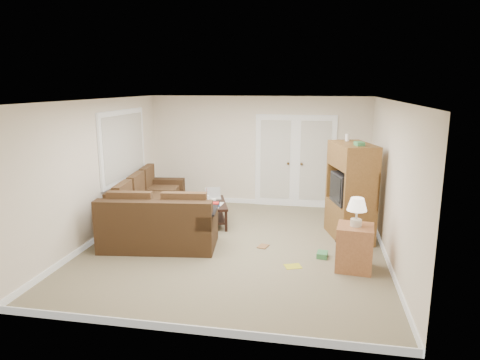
% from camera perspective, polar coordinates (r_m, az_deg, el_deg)
% --- Properties ---
extents(floor, '(5.50, 5.50, 0.00)m').
position_cam_1_polar(floor, '(7.54, -0.59, -8.74)').
color(floor, gray).
rests_on(floor, ground).
extents(ceiling, '(5.00, 5.50, 0.02)m').
position_cam_1_polar(ceiling, '(7.03, -0.63, 10.62)').
color(ceiling, white).
rests_on(ceiling, wall_back).
extents(wall_left, '(0.02, 5.50, 2.50)m').
position_cam_1_polar(wall_left, '(8.03, -18.41, 1.23)').
color(wall_left, white).
rests_on(wall_left, floor).
extents(wall_right, '(0.02, 5.50, 2.50)m').
position_cam_1_polar(wall_right, '(7.15, 19.47, -0.18)').
color(wall_right, white).
rests_on(wall_right, floor).
extents(wall_back, '(5.00, 0.02, 2.50)m').
position_cam_1_polar(wall_back, '(9.85, 2.44, 3.85)').
color(wall_back, white).
rests_on(wall_back, floor).
extents(wall_front, '(5.00, 0.02, 2.50)m').
position_cam_1_polar(wall_front, '(4.60, -7.17, -6.39)').
color(wall_front, white).
rests_on(wall_front, floor).
extents(baseboards, '(5.00, 5.50, 0.10)m').
position_cam_1_polar(baseboards, '(7.52, -0.59, -8.39)').
color(baseboards, silver).
rests_on(baseboards, floor).
extents(french_doors, '(1.80, 0.05, 2.13)m').
position_cam_1_polar(french_doors, '(9.77, 7.34, 2.41)').
color(french_doors, silver).
rests_on(french_doors, floor).
extents(window_left, '(0.05, 1.92, 1.42)m').
position_cam_1_polar(window_left, '(8.84, -15.26, 4.39)').
color(window_left, silver).
rests_on(window_left, wall_left).
extents(sectional_sofa, '(2.31, 3.04, 0.91)m').
position_cam_1_polar(sectional_sofa, '(8.22, -11.47, -4.54)').
color(sectional_sofa, '#3D2917').
rests_on(sectional_sofa, floor).
extents(coffee_table, '(0.86, 1.21, 0.75)m').
position_cam_1_polar(coffee_table, '(8.64, -3.76, -4.25)').
color(coffee_table, black).
rests_on(coffee_table, floor).
extents(tv_armoire, '(0.87, 1.21, 1.87)m').
position_cam_1_polar(tv_armoire, '(7.93, 14.52, -1.42)').
color(tv_armoire, brown).
rests_on(tv_armoire, floor).
extents(side_cabinet, '(0.58, 0.58, 1.12)m').
position_cam_1_polar(side_cabinet, '(6.73, 15.05, -8.22)').
color(side_cabinet, '#A4653C').
rests_on(side_cabinet, floor).
extents(space_heater, '(0.14, 0.12, 0.33)m').
position_cam_1_polar(space_heater, '(9.71, 13.10, -3.14)').
color(space_heater, white).
rests_on(space_heater, floor).
extents(floor_magazine, '(0.31, 0.27, 0.01)m').
position_cam_1_polar(floor_magazine, '(6.78, 7.07, -11.35)').
color(floor_magazine, gold).
rests_on(floor_magazine, floor).
extents(floor_greenbox, '(0.19, 0.24, 0.09)m').
position_cam_1_polar(floor_greenbox, '(7.17, 10.91, -9.75)').
color(floor_greenbox, '#3D864E').
rests_on(floor_greenbox, floor).
extents(floor_book, '(0.21, 0.25, 0.02)m').
position_cam_1_polar(floor_book, '(7.52, 2.55, -8.73)').
color(floor_book, brown).
rests_on(floor_book, floor).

